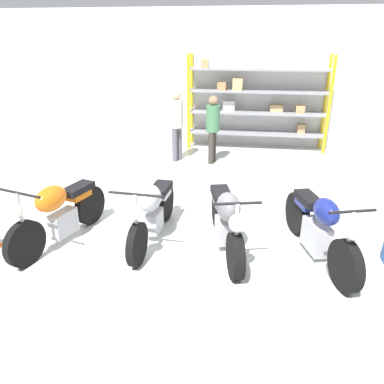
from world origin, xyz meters
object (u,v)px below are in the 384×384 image
(shelving_rack, at_px, (256,101))
(person_browsing, at_px, (177,120))
(motorcycle_blue, at_px, (320,228))
(motorcycle_orange, at_px, (59,212))
(person_near_rack, at_px, (213,125))
(motorcycle_grey, at_px, (227,220))
(motorcycle_silver, at_px, (152,210))

(shelving_rack, xyz_separation_m, person_browsing, (-1.88, -1.42, -0.26))
(shelving_rack, height_order, motorcycle_blue, shelving_rack)
(motorcycle_orange, bearing_deg, shelving_rack, 168.85)
(motorcycle_orange, distance_m, person_browsing, 4.39)
(motorcycle_blue, xyz_separation_m, person_near_rack, (-1.89, 4.06, 0.48))
(motorcycle_blue, height_order, person_browsing, person_browsing)
(motorcycle_orange, relative_size, person_browsing, 1.14)
(motorcycle_grey, bearing_deg, motorcycle_blue, 74.89)
(motorcycle_orange, xyz_separation_m, motorcycle_silver, (1.34, 0.28, -0.00))
(motorcycle_blue, height_order, person_near_rack, person_near_rack)
(shelving_rack, distance_m, person_near_rack, 1.81)
(shelving_rack, distance_m, motorcycle_silver, 5.65)
(person_browsing, bearing_deg, motorcycle_grey, 139.39)
(motorcycle_blue, bearing_deg, motorcycle_orange, -104.42)
(motorcycle_silver, distance_m, person_browsing, 4.02)
(person_browsing, height_order, person_near_rack, person_browsing)
(motorcycle_orange, distance_m, motorcycle_grey, 2.46)
(motorcycle_orange, distance_m, motorcycle_blue, 3.73)
(motorcycle_grey, bearing_deg, person_browsing, -173.61)
(motorcycle_orange, bearing_deg, person_browsing, -177.23)
(motorcycle_blue, distance_m, person_near_rack, 4.50)
(motorcycle_grey, bearing_deg, shelving_rack, 162.22)
(motorcycle_orange, relative_size, person_near_rack, 1.22)
(motorcycle_orange, height_order, person_browsing, person_browsing)
(motorcycle_orange, distance_m, person_near_rack, 4.61)
(motorcycle_grey, bearing_deg, person_near_rack, 174.89)
(motorcycle_orange, xyz_separation_m, person_browsing, (0.95, 4.25, 0.51))
(motorcycle_blue, bearing_deg, motorcycle_grey, -107.96)
(motorcycle_grey, xyz_separation_m, motorcycle_blue, (1.28, -0.03, -0.01))
(person_browsing, bearing_deg, person_near_rack, -154.15)
(motorcycle_grey, bearing_deg, motorcycle_orange, -99.73)
(shelving_rack, bearing_deg, motorcycle_orange, -116.56)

